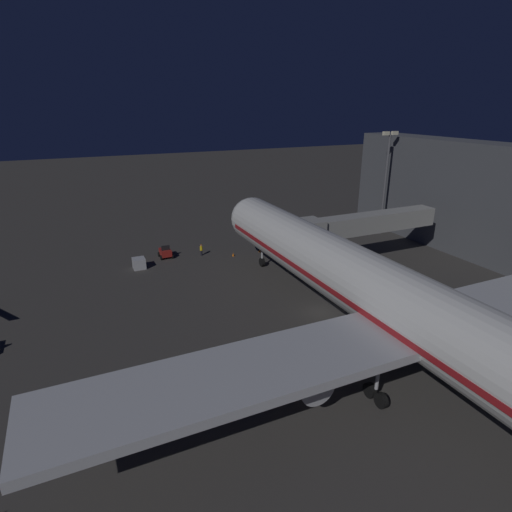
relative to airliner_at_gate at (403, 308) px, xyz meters
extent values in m
plane|color=#383533|center=(0.00, -11.44, -5.98)|extent=(320.00, 320.00, 0.00)
cylinder|color=silver|center=(0.00, -1.73, 0.12)|extent=(6.03, 56.76, 6.03)
sphere|color=silver|center=(0.00, -30.11, 0.12)|extent=(5.91, 5.91, 5.91)
cube|color=maroon|center=(0.00, -1.73, -0.33)|extent=(6.09, 54.49, 0.50)
cube|color=black|center=(0.00, -28.30, 1.18)|extent=(3.31, 1.40, 0.90)
cube|color=#B7BABF|center=(0.00, 1.46, -0.93)|extent=(56.07, 6.59, 0.70)
cylinder|color=#B7BABF|center=(-9.70, 0.46, -2.78)|extent=(2.70, 4.83, 2.70)
cylinder|color=black|center=(-9.70, -1.96, -2.78)|extent=(2.29, 0.15, 2.29)
cylinder|color=#B7BABF|center=(9.70, 0.46, -2.78)|extent=(2.70, 4.83, 2.70)
cylinder|color=black|center=(9.70, -1.96, -2.78)|extent=(2.29, 0.15, 2.29)
cylinder|color=#B7BABF|center=(0.00, -26.61, -3.54)|extent=(0.28, 0.28, 2.49)
cylinder|color=black|center=(0.00, -26.61, -5.38)|extent=(0.45, 1.20, 1.20)
cylinder|color=#B7BABF|center=(-4.20, 2.46, -3.54)|extent=(0.28, 0.28, 2.49)
cylinder|color=black|center=(-4.20, 1.81, -5.38)|extent=(0.45, 1.20, 1.20)
cylinder|color=black|center=(-4.20, 3.11, -5.38)|extent=(0.45, 1.20, 1.20)
cylinder|color=#B7BABF|center=(4.20, 2.46, -3.54)|extent=(0.28, 0.28, 2.49)
cylinder|color=black|center=(4.20, 1.81, -5.38)|extent=(0.45, 1.20, 1.20)
cylinder|color=black|center=(4.20, 3.11, -5.38)|extent=(0.45, 1.20, 1.20)
cube|color=#9E9E99|center=(-14.26, -21.22, 0.12)|extent=(20.33, 2.60, 2.50)
cube|color=#9E9E99|center=(-4.10, -21.22, 0.12)|extent=(3.20, 3.40, 3.00)
cube|color=black|center=(-2.70, -21.22, 0.12)|extent=(0.70, 3.20, 2.70)
cylinder|color=#B7BABF|center=(-5.10, -21.22, -3.55)|extent=(0.56, 0.56, 4.85)
cylinder|color=black|center=(-5.70, -21.22, -5.68)|extent=(0.25, 0.60, 0.60)
cylinder|color=black|center=(-4.50, -21.22, -5.68)|extent=(0.25, 0.60, 0.60)
cylinder|color=#59595E|center=(-25.50, -32.04, 2.40)|extent=(0.40, 0.40, 16.76)
cube|color=#F9EFC6|center=(-26.40, -32.04, 11.03)|extent=(1.10, 0.50, 0.60)
cube|color=#F9EFC6|center=(-24.60, -32.04, 11.03)|extent=(1.10, 0.50, 0.60)
cube|color=maroon|center=(11.54, -35.78, -5.18)|extent=(1.50, 2.28, 0.90)
cube|color=black|center=(11.54, -35.44, -4.38)|extent=(1.20, 0.20, 0.70)
cylinder|color=black|center=(10.73, -36.58, -5.63)|extent=(0.24, 0.70, 0.70)
cylinder|color=black|center=(12.35, -36.58, -5.63)|extent=(0.24, 0.70, 0.70)
cylinder|color=black|center=(10.73, -34.99, -5.63)|extent=(0.24, 0.70, 0.70)
cylinder|color=black|center=(12.35, -34.99, -5.63)|extent=(0.24, 0.70, 0.70)
cube|color=#B7BABF|center=(15.86, -32.94, -5.23)|extent=(1.64, 1.69, 1.49)
cylinder|color=black|center=(6.43, -34.38, -5.57)|extent=(0.28, 0.28, 0.82)
cylinder|color=yellow|center=(6.43, -34.38, -4.84)|extent=(0.40, 0.40, 0.64)
sphere|color=tan|center=(6.43, -34.38, -4.40)|extent=(0.24, 0.24, 0.24)
sphere|color=orange|center=(6.43, -34.38, -4.35)|extent=(0.23, 0.23, 0.23)
cone|color=orange|center=(-2.20, -32.11, -5.71)|extent=(0.36, 0.36, 0.55)
cone|color=orange|center=(2.20, -32.11, -5.71)|extent=(0.36, 0.36, 0.55)
camera|label=1|loc=(23.25, 22.19, 15.53)|focal=28.99mm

